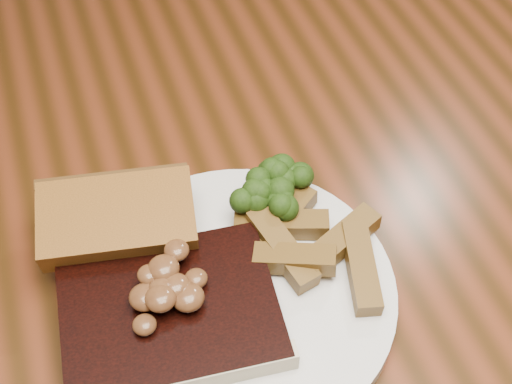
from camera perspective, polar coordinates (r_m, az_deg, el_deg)
dining_table at (r=0.71m, az=-1.12°, el=-6.67°), size 1.60×0.90×0.75m
plate at (r=0.58m, az=-1.46°, el=-8.22°), size 0.31×0.31×0.01m
steak at (r=0.55m, az=-6.88°, el=-9.64°), size 0.17×0.14×0.02m
steak_bone at (r=0.53m, az=-5.26°, el=-14.73°), size 0.16×0.03×0.02m
mushroom_pile at (r=0.53m, az=-6.64°, el=-7.50°), size 0.07×0.07×0.03m
garlic_bread at (r=0.60m, az=-10.74°, el=-3.30°), size 0.13×0.09×0.03m
potato_wedges at (r=0.58m, az=3.84°, el=-4.41°), size 0.10×0.10×0.02m
broccoli_cluster at (r=0.61m, az=1.05°, el=0.25°), size 0.07×0.07×0.04m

